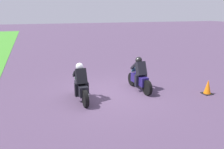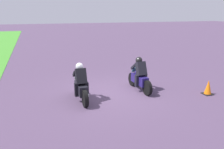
{
  "view_description": "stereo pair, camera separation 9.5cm",
  "coord_description": "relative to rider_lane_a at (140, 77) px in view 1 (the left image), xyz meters",
  "views": [
    {
      "loc": [
        -8.83,
        3.05,
        3.45
      ],
      "look_at": [
        -0.15,
        -0.04,
        0.9
      ],
      "focal_mm": 36.76,
      "sensor_mm": 36.0,
      "label": 1
    },
    {
      "loc": [
        -8.87,
        2.96,
        3.45
      ],
      "look_at": [
        -0.15,
        -0.04,
        0.9
      ],
      "focal_mm": 36.76,
      "sensor_mm": 36.0,
      "label": 2
    }
  ],
  "objects": [
    {
      "name": "ground_plane",
      "position": [
        -0.02,
        1.41,
        -0.62
      ],
      "size": [
        120.0,
        120.0,
        0.0
      ],
      "primitive_type": "plane",
      "color": "#4F3C57"
    },
    {
      "name": "rider_lane_a",
      "position": [
        0.0,
        0.0,
        0.0
      ],
      "size": [
        2.04,
        0.55,
        1.51
      ],
      "rotation": [
        0.0,
        0.0,
        0.04
      ],
      "color": "black",
      "rests_on": "ground_plane"
    },
    {
      "name": "traffic_cone",
      "position": [
        -1.44,
        -2.55,
        -0.33
      ],
      "size": [
        0.4,
        0.4,
        0.64
      ],
      "color": "black",
      "rests_on": "ground_plane"
    },
    {
      "name": "rider_lane_b",
      "position": [
        -0.34,
        2.73,
        0.0
      ],
      "size": [
        2.04,
        0.54,
        1.51
      ],
      "rotation": [
        0.0,
        0.0,
        0.01
      ],
      "color": "black",
      "rests_on": "ground_plane"
    }
  ]
}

